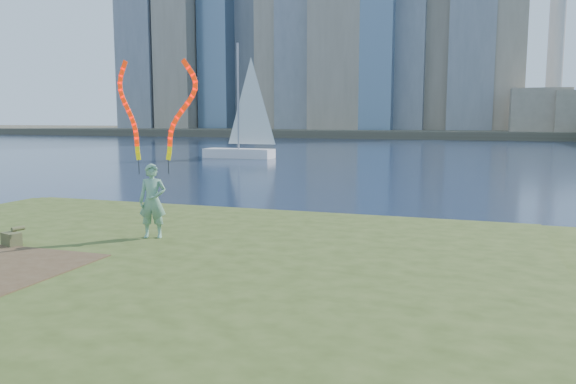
% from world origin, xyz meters
% --- Properties ---
extents(ground, '(320.00, 320.00, 0.00)m').
position_xyz_m(ground, '(0.00, 0.00, 0.00)').
color(ground, '#17233A').
rests_on(ground, ground).
extents(grassy_knoll, '(20.00, 18.00, 0.80)m').
position_xyz_m(grassy_knoll, '(0.00, -2.30, 0.34)').
color(grassy_knoll, '#384719').
rests_on(grassy_knoll, ground).
extents(far_shore, '(320.00, 40.00, 1.20)m').
position_xyz_m(far_shore, '(0.00, 95.00, 0.60)').
color(far_shore, '#494435').
rests_on(far_shore, ground).
extents(woman_with_ribbons, '(1.92, 0.68, 3.92)m').
position_xyz_m(woman_with_ribbons, '(-0.72, -0.08, 2.23)').
color(woman_with_ribbons, '#207547').
rests_on(woman_with_ribbons, grassy_knoll).
extents(canvas_bag, '(0.43, 0.48, 0.35)m').
position_xyz_m(canvas_bag, '(-2.88, -1.65, 0.94)').
color(canvas_bag, brown).
rests_on(canvas_bag, grassy_knoll).
extents(sailboat, '(6.06, 1.92, 9.18)m').
position_xyz_m(sailboat, '(-12.51, 31.85, 1.58)').
color(sailboat, white).
rests_on(sailboat, ground).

